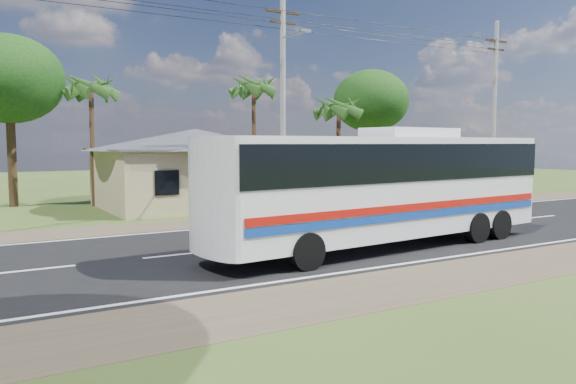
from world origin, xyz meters
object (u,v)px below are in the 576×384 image
(motorcycle, at_px, (397,201))
(coach_bus, at_px, (387,179))
(waiting_shed, at_px, (410,157))
(person, at_px, (525,185))

(motorcycle, bearing_deg, coach_bus, 130.92)
(waiting_shed, bearing_deg, motorcycle, -140.90)
(waiting_shed, relative_size, coach_bus, 0.39)
(coach_bus, bearing_deg, person, 19.83)
(coach_bus, distance_m, motorcycle, 11.20)
(waiting_shed, xyz_separation_m, coach_bus, (-10.92, -10.79, -0.37))
(waiting_shed, distance_m, coach_bus, 15.35)
(waiting_shed, distance_m, motorcycle, 4.89)
(motorcycle, bearing_deg, waiting_shed, -56.80)
(coach_bus, xyz_separation_m, person, (19.14, 8.78, -1.47))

